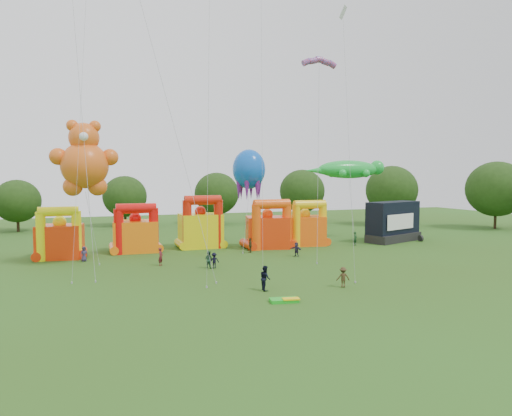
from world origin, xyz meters
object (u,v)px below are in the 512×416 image
object	(u,v)px
spectator_4	(250,245)
gecko_kite	(350,184)
bouncy_castle_2	(201,228)
spectator_0	(84,254)
octopus_kite	(247,204)
teddy_bear_kite	(85,162)
stage_trailer	(393,222)
bouncy_castle_0	(60,238)

from	to	relation	value
spectator_4	gecko_kite	bearing A→B (deg)	139.49
bouncy_castle_2	spectator_0	world-z (taller)	bouncy_castle_2
gecko_kite	spectator_4	xyz separation A→B (m)	(-16.29, -5.09, -6.92)
bouncy_castle_2	octopus_kite	size ratio (longest dim) A/B	0.52
teddy_bear_kite	stage_trailer	bearing A→B (deg)	6.43
bouncy_castle_2	gecko_kite	xyz separation A→B (m)	(20.84, -0.70, 5.28)
bouncy_castle_2	octopus_kite	bearing A→B (deg)	1.14
bouncy_castle_0	teddy_bear_kite	world-z (taller)	teddy_bear_kite
bouncy_castle_0	teddy_bear_kite	distance (m)	10.15
gecko_kite	octopus_kite	xyz separation A→B (m)	(-14.70, 0.82, -2.47)
stage_trailer	teddy_bear_kite	xyz separation A→B (m)	(-39.47, -4.45, 7.65)
octopus_kite	spectator_4	size ratio (longest dim) A/B	7.34
bouncy_castle_0	spectator_0	world-z (taller)	bouncy_castle_0
stage_trailer	teddy_bear_kite	size ratio (longest dim) A/B	0.64
bouncy_castle_0	octopus_kite	xyz separation A→B (m)	(22.25, 2.46, 3.12)
teddy_bear_kite	spectator_4	size ratio (longest dim) A/B	8.41
bouncy_castle_0	teddy_bear_kite	xyz separation A→B (m)	(2.82, -5.42, 8.10)
bouncy_castle_0	stage_trailer	size ratio (longest dim) A/B	0.62
octopus_kite	bouncy_castle_2	bearing A→B (deg)	-178.86
bouncy_castle_2	spectator_4	world-z (taller)	bouncy_castle_2
gecko_kite	octopus_kite	distance (m)	14.93
octopus_kite	gecko_kite	bearing A→B (deg)	-3.18
spectator_0	spectator_4	size ratio (longest dim) A/B	0.92
bouncy_castle_2	gecko_kite	bearing A→B (deg)	-1.91
stage_trailer	spectator_0	xyz separation A→B (m)	(-39.82, -1.76, -1.86)
spectator_4	spectator_0	bearing A→B (deg)	-60.14
stage_trailer	spectator_4	xyz separation A→B (m)	(-21.62, -2.48, -1.79)
bouncy_castle_0	gecko_kite	xyz separation A→B (m)	(36.95, 1.64, 5.59)
teddy_bear_kite	spectator_4	xyz separation A→B (m)	(17.84, 1.97, -9.44)
bouncy_castle_2	stage_trailer	distance (m)	26.38
teddy_bear_kite	spectator_4	bearing A→B (deg)	6.29
stage_trailer	teddy_bear_kite	world-z (taller)	teddy_bear_kite
teddy_bear_kite	octopus_kite	world-z (taller)	teddy_bear_kite
bouncy_castle_2	stage_trailer	xyz separation A→B (m)	(26.17, -3.30, 0.14)
stage_trailer	gecko_kite	bearing A→B (deg)	153.94
teddy_bear_kite	gecko_kite	world-z (taller)	teddy_bear_kite
stage_trailer	spectator_0	world-z (taller)	stage_trailer
teddy_bear_kite	gecko_kite	xyz separation A→B (m)	(34.14, 7.06, -2.52)
octopus_kite	spectator_0	world-z (taller)	octopus_kite
teddy_bear_kite	octopus_kite	bearing A→B (deg)	22.06
bouncy_castle_0	stage_trailer	bearing A→B (deg)	-1.31
bouncy_castle_0	bouncy_castle_2	xyz separation A→B (m)	(16.11, 2.33, 0.31)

